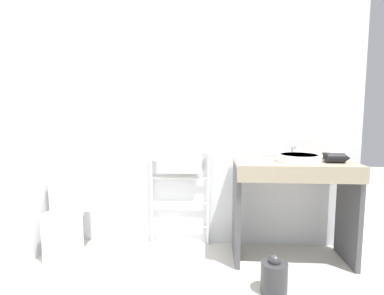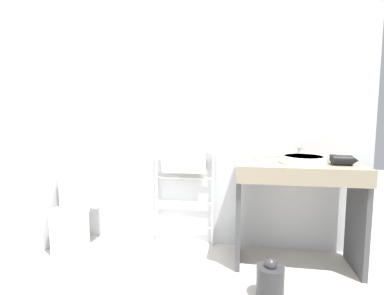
# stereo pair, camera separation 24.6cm
# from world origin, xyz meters

# --- Properties ---
(wall_back) EXTENTS (3.11, 0.12, 2.63)m
(wall_back) POSITION_xyz_m (0.00, 1.47, 1.31)
(wall_back) COLOR silver
(wall_back) RESTS_ON ground_plane
(toilet) EXTENTS (0.39, 0.51, 0.80)m
(toilet) POSITION_xyz_m (-1.17, 1.06, 0.34)
(toilet) COLOR white
(toilet) RESTS_ON ground_plane
(towel_radiator) EXTENTS (0.59, 0.06, 0.95)m
(towel_radiator) POSITION_xyz_m (-0.17, 1.36, 0.70)
(towel_radiator) COLOR silver
(towel_radiator) RESTS_ON ground_plane
(vanity_counter) EXTENTS (1.01, 0.53, 0.89)m
(vanity_counter) POSITION_xyz_m (0.86, 1.10, 0.61)
(vanity_counter) COLOR gray
(vanity_counter) RESTS_ON ground_plane
(sink_basin) EXTENTS (0.38, 0.38, 0.06)m
(sink_basin) POSITION_xyz_m (0.90, 1.10, 0.92)
(sink_basin) COLOR white
(sink_basin) RESTS_ON vanity_counter
(faucet) EXTENTS (0.02, 0.10, 0.12)m
(faucet) POSITION_xyz_m (0.90, 1.31, 0.97)
(faucet) COLOR silver
(faucet) RESTS_ON vanity_counter
(cup_near_wall) EXTENTS (0.07, 0.07, 0.08)m
(cup_near_wall) POSITION_xyz_m (0.45, 1.26, 0.93)
(cup_near_wall) COLOR white
(cup_near_wall) RESTS_ON vanity_counter
(cup_near_edge) EXTENTS (0.07, 0.07, 0.09)m
(cup_near_edge) POSITION_xyz_m (0.55, 1.21, 0.93)
(cup_near_edge) COLOR white
(cup_near_edge) RESTS_ON vanity_counter
(hair_dryer) EXTENTS (0.20, 0.18, 0.08)m
(hair_dryer) POSITION_xyz_m (1.19, 1.06, 0.93)
(hair_dryer) COLOR black
(hair_dryer) RESTS_ON vanity_counter
(trash_bin) EXTENTS (0.19, 0.23, 0.29)m
(trash_bin) POSITION_xyz_m (0.60, 0.58, 0.12)
(trash_bin) COLOR #333335
(trash_bin) RESTS_ON ground_plane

